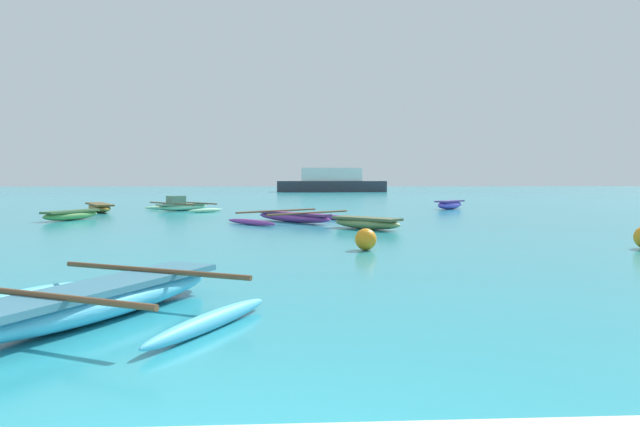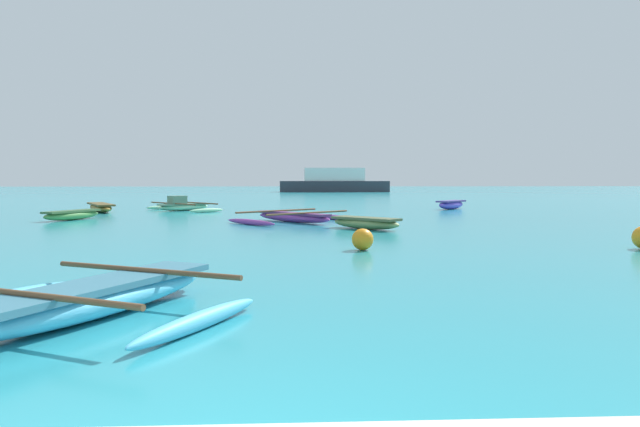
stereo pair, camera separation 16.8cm
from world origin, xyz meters
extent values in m
ellipsoid|color=purple|center=(0.63, 18.98, 0.18)|extent=(3.00, 3.42, 0.37)
cube|color=#5D2E63|center=(0.63, 18.98, 0.33)|extent=(2.77, 3.16, 0.08)
cylinder|color=brown|center=(1.21, 18.29, 0.39)|extent=(3.04, 2.57, 0.07)
cylinder|color=brown|center=(0.04, 19.68, 0.39)|extent=(3.04, 2.57, 0.07)
ellipsoid|color=purple|center=(2.12, 20.24, 0.10)|extent=(1.94, 2.25, 0.20)
ellipsoid|color=purple|center=(-0.87, 17.72, 0.10)|extent=(1.94, 2.25, 0.20)
ellipsoid|color=#819856|center=(2.99, 15.85, 0.19)|extent=(2.34, 2.35, 0.38)
cube|color=#54603C|center=(2.99, 15.85, 0.34)|extent=(2.18, 2.18, 0.08)
ellipsoid|color=#6E52DB|center=(9.12, 27.70, 0.23)|extent=(2.13, 2.24, 0.47)
cube|color=#493A85|center=(9.12, 27.70, 0.43)|extent=(1.98, 2.08, 0.08)
ellipsoid|color=#529449|center=(-8.10, 20.46, 0.19)|extent=(1.66, 2.82, 0.39)
cube|color=#3A5E35|center=(-8.10, 20.46, 0.35)|extent=(1.55, 2.60, 0.08)
ellipsoid|color=olive|center=(-8.87, 26.17, 0.21)|extent=(2.55, 3.92, 0.41)
cube|color=brown|center=(-8.87, 26.17, 0.37)|extent=(2.38, 3.62, 0.08)
ellipsoid|color=#54C1E9|center=(-1.71, 4.33, 0.20)|extent=(2.43, 3.82, 0.40)
cube|color=teal|center=(-1.71, 4.33, 0.36)|extent=(2.26, 3.53, 0.08)
cylinder|color=brown|center=(-1.33, 5.11, 0.42)|extent=(2.69, 1.38, 0.07)
cylinder|color=brown|center=(-2.10, 3.55, 0.42)|extent=(2.69, 1.38, 0.07)
ellipsoid|color=#54C1E9|center=(-3.04, 4.99, 0.10)|extent=(1.18, 2.11, 0.20)
ellipsoid|color=#54C1E9|center=(-0.38, 3.67, 0.10)|extent=(1.18, 2.11, 0.20)
ellipsoid|color=#98DEAD|center=(-4.95, 26.95, 0.18)|extent=(2.61, 2.44, 0.37)
cube|color=slate|center=(-4.95, 26.95, 0.33)|extent=(2.42, 2.26, 0.08)
cube|color=slate|center=(-5.22, 26.71, 0.57)|extent=(1.00, 0.99, 0.40)
cylinder|color=brown|center=(-4.47, 27.37, 0.39)|extent=(2.86, 3.20, 0.07)
cylinder|color=brown|center=(-5.43, 26.52, 0.39)|extent=(2.86, 3.20, 0.07)
ellipsoid|color=#98DEAD|center=(-6.36, 28.52, 0.10)|extent=(1.57, 1.43, 0.20)
ellipsoid|color=#98DEAD|center=(-3.55, 25.37, 0.10)|extent=(1.57, 1.43, 0.20)
sphere|color=orange|center=(2.22, 10.43, 0.25)|extent=(0.50, 0.50, 0.50)
cube|color=#2D333D|center=(5.80, 68.49, 0.67)|extent=(13.49, 2.97, 1.35)
cube|color=white|center=(5.80, 68.49, 2.16)|extent=(7.42, 2.52, 1.62)
camera|label=1|loc=(0.46, -2.43, 1.63)|focal=32.00mm
camera|label=2|loc=(0.63, -2.44, 1.63)|focal=32.00mm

